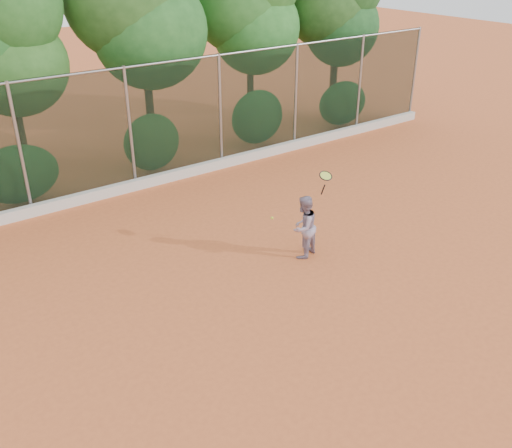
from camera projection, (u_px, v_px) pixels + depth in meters
ground at (285, 296)px, 11.68m from camera, size 80.00×80.00×0.00m
concrete_curb at (138, 184)px, 16.53m from camera, size 24.00×0.20×0.30m
tennis_player at (304, 227)px, 12.82m from camera, size 0.86×0.76×1.48m
chainlink_fence at (130, 126)px, 15.88m from camera, size 24.09×0.09×3.50m
foliage_backdrop at (72, 23)px, 15.87m from camera, size 23.70×3.63×7.55m
tennis_racket at (325, 177)px, 12.42m from camera, size 0.35×0.34×0.57m
tennis_ball_in_flight at (272, 218)px, 11.67m from camera, size 0.06×0.06×0.06m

